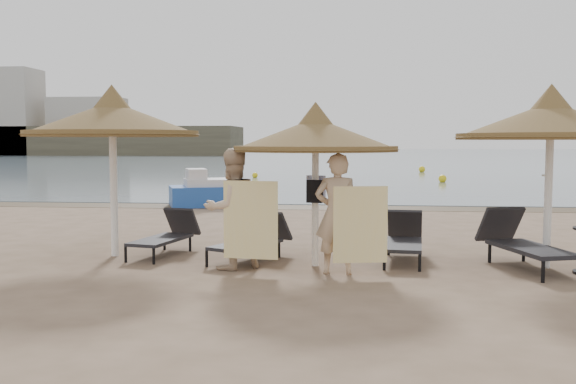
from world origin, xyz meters
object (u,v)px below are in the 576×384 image
object	(u,v)px
palapa_right	(551,122)
person_left	(232,199)
person_right	(337,204)
lounger_far_left	(167,234)
lounger_far_right	(521,242)
palapa_left	(112,120)
pedal_boat	(210,192)
palapa_center	(315,136)
lounger_near_left	(254,239)
lounger_near_right	(404,239)

from	to	relation	value
palapa_right	person_left	xyz separation A→B (m)	(-4.91, -0.56, -1.20)
palapa_right	person_right	xyz separation A→B (m)	(-3.28, -0.76, -1.24)
palapa_right	lounger_far_left	bearing A→B (deg)	174.46
lounger_far_right	person_left	world-z (taller)	person_left
person_right	palapa_left	bearing A→B (deg)	-16.86
palapa_left	pedal_boat	xyz separation A→B (m)	(-0.26, 8.64, -1.93)
lounger_far_right	person_left	distance (m)	4.62
palapa_center	lounger_far_left	world-z (taller)	palapa_center
lounger_near_left	pedal_boat	distance (m)	9.14
palapa_left	lounger_near_left	bearing A→B (deg)	-1.96
person_right	lounger_far_left	bearing A→B (deg)	-25.54
pedal_boat	lounger_far_right	bearing A→B (deg)	-72.18
palapa_right	palapa_left	bearing A→B (deg)	177.36
lounger_near_right	person_right	bearing A→B (deg)	-125.74
palapa_left	palapa_right	distance (m)	7.16
palapa_left	lounger_far_left	world-z (taller)	palapa_left
lounger_near_left	person_left	world-z (taller)	person_left
palapa_center	lounger_near_right	bearing A→B (deg)	24.96
lounger_far_left	lounger_near_right	bearing A→B (deg)	10.17
palapa_left	lounger_near_right	size ratio (longest dim) A/B	1.63
person_left	pedal_boat	xyz separation A→B (m)	(-2.50, 9.53, -0.66)
palapa_center	lounger_near_right	world-z (taller)	palapa_center
lounger_near_right	pedal_boat	world-z (taller)	pedal_boat
lounger_near_right	palapa_center	bearing A→B (deg)	-149.11
palapa_left	lounger_near_right	distance (m)	5.35
lounger_near_left	palapa_left	bearing A→B (deg)	-155.74
lounger_far_right	palapa_right	bearing A→B (deg)	-19.86
palapa_right	person_left	size ratio (longest dim) A/B	1.33
lounger_near_left	pedal_boat	bearing A→B (deg)	133.55
palapa_left	lounger_far_right	size ratio (longest dim) A/B	1.40
palapa_left	lounger_far_right	distance (m)	7.05
palapa_right	person_right	distance (m)	3.59
palapa_left	pedal_boat	world-z (taller)	palapa_left
palapa_right	person_right	world-z (taller)	palapa_right
lounger_far_left	lounger_near_left	size ratio (longest dim) A/B	1.00
lounger_far_left	lounger_far_right	distance (m)	5.95
palapa_center	person_left	bearing A→B (deg)	-164.46
lounger_near_right	palapa_left	bearing A→B (deg)	-172.45
lounger_near_right	pedal_boat	xyz separation A→B (m)	(-5.23, 8.50, 0.07)
palapa_left	palapa_center	distance (m)	3.57
palapa_right	lounger_far_right	xyz separation A→B (m)	(-0.38, 0.02, -1.88)
person_right	lounger_near_left	bearing A→B (deg)	-36.60
person_left	palapa_left	bearing A→B (deg)	-60.47
lounger_far_left	person_left	distance (m)	1.96
pedal_boat	lounger_near_left	bearing A→B (deg)	-93.00
person_left	pedal_boat	size ratio (longest dim) A/B	0.77
palapa_right	pedal_boat	world-z (taller)	palapa_right
pedal_boat	person_left	bearing A→B (deg)	-95.64
lounger_far_right	lounger_far_left	bearing A→B (deg)	157.92
lounger_far_right	pedal_boat	world-z (taller)	pedal_boat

